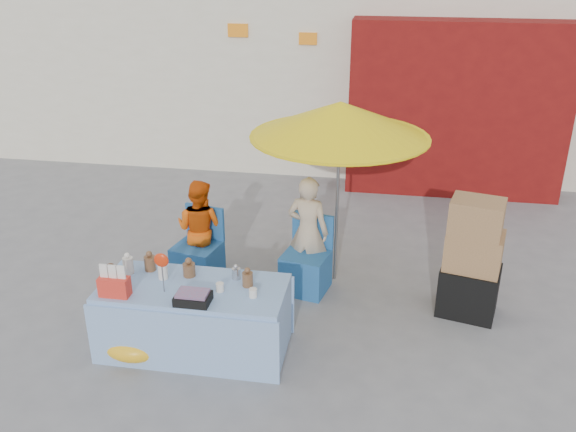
% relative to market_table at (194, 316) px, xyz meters
% --- Properties ---
extents(ground, '(80.00, 80.00, 0.00)m').
position_rel_market_table_xyz_m(ground, '(0.47, 0.41, -0.35)').
color(ground, slate).
rests_on(ground, ground).
extents(market_table, '(1.77, 0.83, 1.07)m').
position_rel_market_table_xyz_m(market_table, '(0.00, 0.00, 0.00)').
color(market_table, '#8AAEDE').
rests_on(market_table, ground).
extents(chair_left, '(0.57, 0.56, 0.85)m').
position_rel_market_table_xyz_m(chair_left, '(-0.36, 1.26, -0.09)').
color(chair_left, '#215A9A').
rests_on(chair_left, ground).
extents(chair_right, '(0.57, 0.56, 0.85)m').
position_rel_market_table_xyz_m(chair_right, '(0.89, 1.26, -0.09)').
color(chair_right, '#215A9A').
rests_on(chair_right, ground).
extents(vendor_orange, '(0.65, 0.56, 1.18)m').
position_rel_market_table_xyz_m(vendor_orange, '(-0.37, 1.40, 0.24)').
color(vendor_orange, '#DF520B').
rests_on(vendor_orange, ground).
extents(vendor_beige, '(0.53, 0.40, 1.30)m').
position_rel_market_table_xyz_m(vendor_beige, '(0.88, 1.40, 0.30)').
color(vendor_beige, tan).
rests_on(vendor_beige, ground).
extents(umbrella, '(1.90, 1.90, 2.09)m').
position_rel_market_table_xyz_m(umbrella, '(1.18, 1.55, 1.54)').
color(umbrella, gray).
rests_on(umbrella, ground).
extents(box_stack, '(0.67, 0.60, 1.29)m').
position_rel_market_table_xyz_m(box_stack, '(2.62, 1.08, 0.24)').
color(box_stack, black).
rests_on(box_stack, ground).
extents(tarp_bundle, '(0.76, 0.66, 0.29)m').
position_rel_market_table_xyz_m(tarp_bundle, '(-0.51, -0.21, -0.20)').
color(tarp_bundle, yellow).
rests_on(tarp_bundle, ground).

